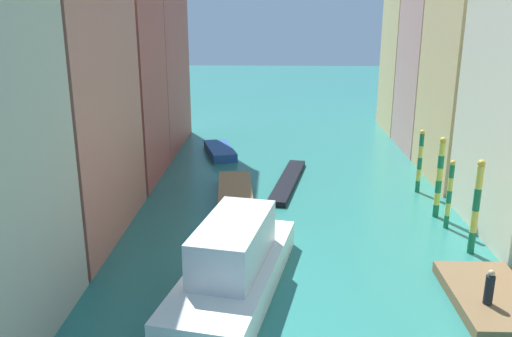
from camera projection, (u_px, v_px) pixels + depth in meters
name	position (u px, v px, depth m)	size (l,w,h in m)	color
ground_plane	(293.00, 173.00, 39.64)	(154.00, 154.00, 0.00)	#28756B
building_left_1	(49.00, 80.00, 26.79)	(6.55, 11.01, 16.53)	#C6705B
building_left_2	(110.00, 86.00, 36.65)	(6.55, 7.91, 13.26)	#B25147
building_left_3	(139.00, 17.00, 44.38)	(6.55, 11.08, 22.14)	#B25147
building_right_2	(481.00, 86.00, 36.56)	(6.55, 8.70, 13.18)	#DBB77A
building_right_3	(448.00, 37.00, 43.69)	(6.55, 7.76, 18.98)	tan
building_right_4	(424.00, 21.00, 50.83)	(6.55, 7.51, 21.09)	#DBB77A
waterfront_dock	(492.00, 298.00, 22.02)	(3.27, 5.65, 0.52)	brown
person_on_dock	(489.00, 288.00, 20.94)	(0.36, 0.36, 1.48)	black
mooring_pole_0	(476.00, 206.00, 25.97)	(0.37, 0.37, 4.86)	#197247
mooring_pole_1	(449.00, 194.00, 29.16)	(0.30, 0.30, 3.92)	#197247
mooring_pole_2	(439.00, 177.00, 30.63)	(0.38, 0.38, 4.80)	#197247
mooring_pole_3	(420.00, 161.00, 34.91)	(0.32, 0.32, 4.23)	#197247
vaporetto_white	(234.00, 264.00, 22.81)	(5.51, 10.87, 3.25)	white
gondola_black	(288.00, 181.00, 37.13)	(2.88, 9.58, 0.37)	black
motorboat_0	(220.00, 151.00, 44.35)	(3.29, 5.64, 0.70)	#234C93
motorboat_1	(235.00, 192.00, 34.28)	(2.69, 6.76, 0.80)	olive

